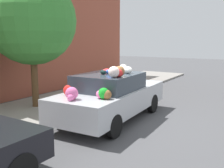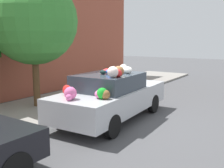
# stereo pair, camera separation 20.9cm
# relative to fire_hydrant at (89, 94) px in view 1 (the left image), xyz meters

# --- Properties ---
(ground_plane) EXTENTS (60.00, 60.00, 0.00)m
(ground_plane) POSITION_rel_fire_hydrant_xyz_m (-1.10, -1.60, -0.45)
(ground_plane) COLOR #4C4C4F
(sidewalk_curb) EXTENTS (24.00, 3.20, 0.11)m
(sidewalk_curb) POSITION_rel_fire_hydrant_xyz_m (-1.10, 1.10, -0.40)
(sidewalk_curb) COLOR gray
(sidewalk_curb) RESTS_ON ground
(building_facade) EXTENTS (18.00, 1.20, 5.54)m
(building_facade) POSITION_rel_fire_hydrant_xyz_m (-1.22, 3.32, 2.29)
(building_facade) COLOR #9E4C38
(building_facade) RESTS_ON ground
(street_tree) EXTENTS (3.13, 3.13, 4.65)m
(street_tree) POSITION_rel_fire_hydrant_xyz_m (-1.51, 1.31, 2.73)
(street_tree) COLOR brown
(street_tree) RESTS_ON sidewalk_curb
(fire_hydrant) EXTENTS (0.20, 0.20, 0.70)m
(fire_hydrant) POSITION_rel_fire_hydrant_xyz_m (0.00, 0.00, 0.00)
(fire_hydrant) COLOR red
(fire_hydrant) RESTS_ON sidewalk_curb
(art_car) EXTENTS (4.65, 2.05, 1.80)m
(art_car) POSITION_rel_fire_hydrant_xyz_m (-1.17, -1.75, 0.34)
(art_car) COLOR #B7BABF
(art_car) RESTS_ON ground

